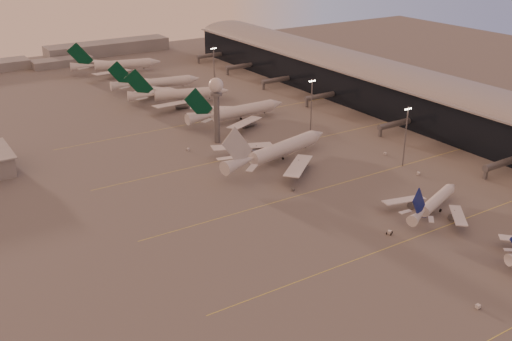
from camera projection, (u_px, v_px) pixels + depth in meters
ground at (405, 265)px, 173.96m from camera, size 700.00×700.00×0.00m
taxiway_markings at (354, 178)px, 232.29m from camera, size 180.00×185.25×0.02m
terminal at (400, 92)px, 308.89m from camera, size 57.00×362.00×23.04m
radar_tower at (216, 97)px, 261.30m from camera, size 6.40×6.40×31.10m
mast_b at (406, 134)px, 238.62m from camera, size 3.60×0.56×25.00m
mast_c at (311, 103)px, 278.76m from camera, size 3.60×0.56×25.00m
mast_d at (214, 66)px, 347.52m from camera, size 3.60×0.56×25.00m
distant_horizon at (73, 54)px, 425.75m from camera, size 165.00×37.50×9.00m
narrowbody_mid at (434, 204)px, 204.09m from camera, size 36.26×28.41×14.78m
widebody_white at (278, 153)px, 246.41m from camera, size 59.80×47.38×21.37m
greentail_a at (237, 114)px, 296.25m from camera, size 56.12×45.33×20.39m
greentail_b at (179, 96)px, 325.52m from camera, size 54.19×43.09×20.33m
greentail_c at (157, 85)px, 348.53m from camera, size 53.48×42.88×19.53m
greentail_d at (117, 67)px, 389.08m from camera, size 57.73×46.10×21.30m
gsv_truck_a at (479, 304)px, 154.51m from camera, size 5.89×2.36×2.35m
gsv_tug_mid at (389, 232)px, 190.94m from camera, size 3.91×4.47×1.10m
gsv_truck_b at (419, 172)px, 234.99m from camera, size 6.40×4.43×2.44m
gsv_truck_c at (293, 188)px, 221.29m from camera, size 5.37×4.47×2.11m
gsv_catering_b at (386, 150)px, 254.61m from camera, size 4.97×2.73×3.89m
gsv_truck_d at (187, 148)px, 259.68m from camera, size 3.82×5.71×2.17m
gsv_tug_hangar at (266, 105)px, 321.39m from camera, size 4.39×3.13×1.14m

